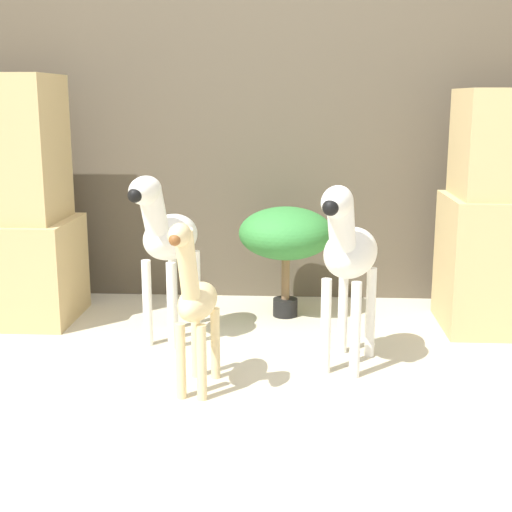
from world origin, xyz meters
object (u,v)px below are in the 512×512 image
giraffe_figurine (195,300)px  zebra_right (348,252)px  zebra_left (166,236)px  potted_palm_front (286,235)px

giraffe_figurine → zebra_right: bearing=25.8°
zebra_left → potted_palm_front: bearing=38.4°
giraffe_figurine → potted_palm_front: giraffe_figurine is taller
zebra_left → potted_palm_front: 0.64m
zebra_right → potted_palm_front: 0.71m
zebra_right → giraffe_figurine: zebra_right is taller
zebra_left → potted_palm_front: zebra_left is taller
zebra_left → giraffe_figurine: 0.58m
zebra_left → giraffe_figurine: size_ratio=1.14×
giraffe_figurine → zebra_left: bearing=110.0°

